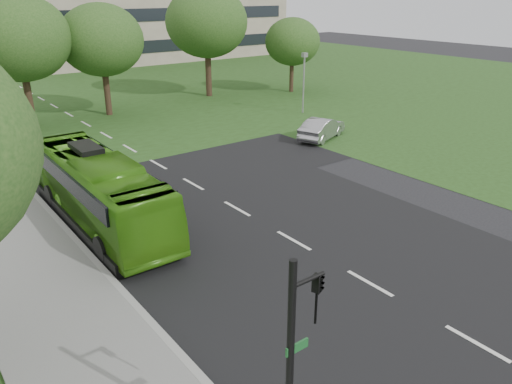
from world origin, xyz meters
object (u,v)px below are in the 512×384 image
tree_park_c (101,40)px  sedan (322,128)px  tree_park_e (292,42)px  bus (99,190)px  camera_pole (304,75)px  tree_park_d (207,22)px  traffic_light (297,359)px  tree_park_b (18,38)px

tree_park_c → sedan: tree_park_c is taller
tree_park_e → bus: bearing=-145.8°
sedan → camera_pole: bearing=-53.8°
tree_park_d → camera_pole: bearing=-78.2°
bus → sedan: (16.94, 3.81, -0.79)m
tree_park_e → traffic_light: bearing=-130.9°
tree_park_e → tree_park_d: bearing=157.8°
tree_park_c → tree_park_b: bearing=-179.6°
tree_park_b → camera_pole: size_ratio=1.94×
traffic_light → camera_pole: bearing=25.6°
tree_park_b → sedan: size_ratio=2.12×
bus → camera_pole: 23.61m
sedan → traffic_light: traffic_light is taller
tree_park_b → camera_pole: (18.99, -9.06, -3.22)m
tree_park_c → traffic_light: size_ratio=1.65×
tree_park_e → tree_park_c: bearing=175.7°
camera_pole → sedan: bearing=-99.8°
bus → camera_pole: camera_pole is taller
sedan → traffic_light: (-18.47, -18.18, 2.35)m
tree_park_d → sedan: 18.55m
tree_park_c → tree_park_d: tree_park_d is taller
sedan → tree_park_b: bearing=22.3°
tree_park_e → sedan: 17.73m
camera_pole → tree_park_b: bearing=177.4°
bus → sedan: size_ratio=2.45×
tree_park_b → camera_pole: 21.29m
tree_park_d → traffic_light: bearing=-119.8°
tree_park_e → sedan: size_ratio=1.60×
tree_park_b → tree_park_c: 5.99m
tree_park_e → bus: 32.35m
tree_park_d → sedan: bearing=-96.3°
tree_park_c → sedan: bearing=-60.7°
tree_park_e → traffic_light: tree_park_e is taller
tree_park_c → tree_park_e: tree_park_c is taller
tree_park_c → bus: (-8.13, -19.48, -4.35)m
tree_park_c → camera_pole: 16.12m
tree_park_b → tree_park_e: (24.44, -1.33, -1.52)m
tree_park_c → traffic_light: 35.32m
tree_park_d → sedan: (-1.94, -17.45, -6.01)m
sedan → traffic_light: size_ratio=0.85×
tree_park_e → traffic_light: (-28.14, -32.48, -1.75)m
tree_park_d → camera_pole: (2.28, -10.89, -3.60)m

